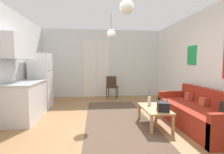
% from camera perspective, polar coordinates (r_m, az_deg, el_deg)
% --- Properties ---
extents(ground_plane, '(5.30, 7.75, 0.10)m').
position_cam_1_polar(ground_plane, '(3.71, -0.23, -17.73)').
color(ground_plane, '#996D44').
extents(wall_back, '(4.90, 0.13, 2.70)m').
position_cam_1_polar(wall_back, '(7.05, -3.16, 4.45)').
color(wall_back, silver).
rests_on(wall_back, ground_plane).
extents(wall_right, '(0.12, 7.35, 2.70)m').
position_cam_1_polar(wall_right, '(4.37, 32.96, 3.74)').
color(wall_right, white).
rests_on(wall_right, ground_plane).
extents(area_rug, '(1.49, 3.64, 0.01)m').
position_cam_1_polar(area_rug, '(4.31, 1.74, -13.73)').
color(area_rug, brown).
rests_on(area_rug, ground_plane).
extents(couch, '(0.84, 2.17, 0.80)m').
position_cam_1_polar(couch, '(4.23, 26.66, -10.83)').
color(couch, maroon).
rests_on(couch, ground_plane).
extents(coffee_table, '(0.51, 0.99, 0.40)m').
position_cam_1_polar(coffee_table, '(3.92, 13.86, -10.53)').
color(coffee_table, tan).
rests_on(coffee_table, ground_plane).
extents(bamboo_vase, '(0.08, 0.08, 0.41)m').
position_cam_1_polar(bamboo_vase, '(4.10, 12.27, -7.69)').
color(bamboo_vase, beige).
rests_on(bamboo_vase, coffee_table).
extents(handbag, '(0.28, 0.33, 0.29)m').
position_cam_1_polar(handbag, '(3.68, 16.54, -9.27)').
color(handbag, black).
rests_on(handbag, coffee_table).
extents(refrigerator, '(0.61, 0.58, 1.66)m').
position_cam_1_polar(refrigerator, '(5.65, -22.54, -1.14)').
color(refrigerator, white).
rests_on(refrigerator, ground_plane).
extents(kitchen_counter, '(0.61, 1.33, 2.01)m').
position_cam_1_polar(kitchen_counter, '(4.62, -26.93, -3.46)').
color(kitchen_counter, silver).
rests_on(kitchen_counter, ground_plane).
extents(accent_chair, '(0.52, 0.50, 0.87)m').
position_cam_1_polar(accent_chair, '(6.55, -0.05, -2.98)').
color(accent_chair, '#382619').
rests_on(accent_chair, ground_plane).
extents(pendant_lamp_near, '(0.22, 0.22, 0.58)m').
position_cam_1_polar(pendant_lamp_near, '(2.87, 4.84, 22.13)').
color(pendant_lamp_near, black).
extents(pendant_lamp_far, '(0.25, 0.25, 0.67)m').
position_cam_1_polar(pendant_lamp_far, '(4.83, -0.28, 14.10)').
color(pendant_lamp_far, black).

